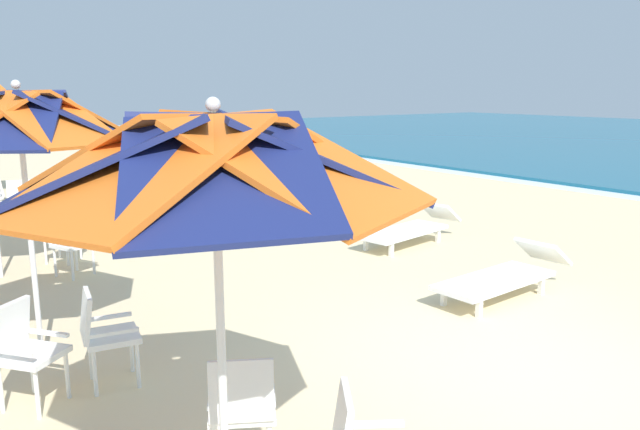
% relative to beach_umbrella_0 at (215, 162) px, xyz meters
% --- Properties ---
extents(ground_plane, '(80.00, 80.00, 0.00)m').
position_rel_beach_umbrella_0_xyz_m(ground_plane, '(-0.29, 3.12, -2.18)').
color(ground_plane, beige).
extents(beach_umbrella_0, '(2.31, 2.31, 2.52)m').
position_rel_beach_umbrella_0_xyz_m(beach_umbrella_0, '(0.00, 0.00, 0.00)').
color(beach_umbrella_0, silver).
rests_on(beach_umbrella_0, ground).
extents(plastic_chair_2, '(0.62, 0.60, 0.87)m').
position_rel_beach_umbrella_0_xyz_m(plastic_chair_2, '(-0.41, 0.34, -1.68)').
color(plastic_chair_2, white).
rests_on(plastic_chair_2, ground).
extents(beach_umbrella_1, '(2.02, 2.02, 2.63)m').
position_rel_beach_umbrella_0_xyz_m(beach_umbrella_1, '(-3.01, -0.37, 0.10)').
color(beach_umbrella_1, silver).
rests_on(beach_umbrella_1, ground).
extents(plastic_chair_3, '(0.63, 0.62, 0.87)m').
position_rel_beach_umbrella_0_xyz_m(plastic_chair_3, '(-2.27, -0.63, -1.68)').
color(plastic_chair_3, white).
rests_on(plastic_chair_3, ground).
extents(plastic_chair_4, '(0.51, 0.54, 0.87)m').
position_rel_beach_umbrella_0_xyz_m(plastic_chair_4, '(-2.22, -0.01, -1.68)').
color(plastic_chair_4, white).
rests_on(plastic_chair_4, ground).
extents(plastic_chair_5, '(0.63, 0.63, 0.87)m').
position_rel_beach_umbrella_0_xyz_m(plastic_chair_5, '(-6.52, 0.76, -1.68)').
color(plastic_chair_5, white).
rests_on(plastic_chair_5, ground).
extents(plastic_chair_6, '(0.60, 0.58, 0.87)m').
position_rel_beach_umbrella_0_xyz_m(plastic_chair_6, '(-5.82, 0.63, -1.68)').
color(plastic_chair_6, white).
rests_on(plastic_chair_6, ground).
extents(plastic_chair_7, '(0.57, 0.55, 0.87)m').
position_rel_beach_umbrella_0_xyz_m(plastic_chair_7, '(-9.82, 0.77, -1.68)').
color(plastic_chair_7, white).
rests_on(plastic_chair_7, ground).
extents(sun_lounger_1, '(0.74, 2.18, 0.62)m').
position_rel_beach_umbrella_0_xyz_m(sun_lounger_1, '(-1.67, 4.75, -1.90)').
color(sun_lounger_1, white).
rests_on(sun_lounger_1, ground).
extents(sun_lounger_2, '(0.97, 2.22, 0.62)m').
position_rel_beach_umbrella_0_xyz_m(sun_lounger_2, '(-4.27, 5.67, -1.90)').
color(sun_lounger_2, white).
rests_on(sun_lounger_2, ground).
extents(sun_lounger_3, '(0.99, 2.22, 0.62)m').
position_rel_beach_umbrella_0_xyz_m(sun_lounger_3, '(-6.32, 5.34, -1.90)').
color(sun_lounger_3, white).
rests_on(sun_lounger_3, ground).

